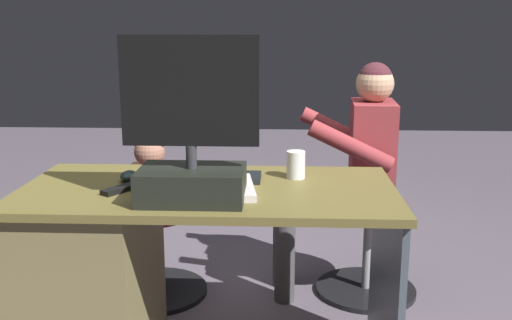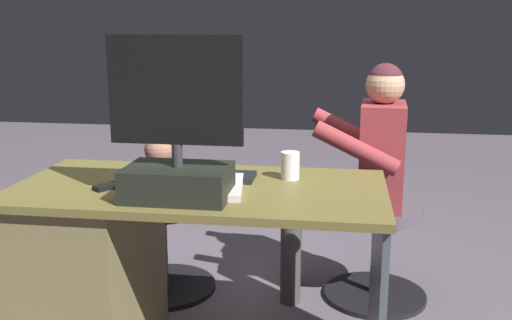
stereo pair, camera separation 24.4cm
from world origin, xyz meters
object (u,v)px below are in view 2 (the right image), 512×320
Objects in this scene: visitor_chair at (377,244)px; teddy_bear at (161,170)px; monitor at (177,153)px; computer_mouse at (126,172)px; office_chair_teddy at (163,238)px; desk at (113,269)px; person at (359,165)px; tv_remote at (114,185)px; keyboard at (200,176)px; cup at (290,166)px.

teddy_bear is at bearing 2.80° from visitor_chair.
monitor is 0.39m from computer_mouse.
desk is at bearing 91.47° from office_chair_teddy.
office_chair_teddy is 0.45× the size of person.
tv_remote is at bearing 95.09° from office_chair_teddy.
monitor is at bearing 111.47° from teddy_bear.
teddy_bear is at bearing -59.64° from keyboard.
computer_mouse is at bearing -52.36° from tv_remote.
teddy_bear is 0.96m from person.
teddy_bear reaches higher than desk.
tv_remote is at bearing 32.34° from keyboard.
tv_remote is 1.20m from person.
office_chair_teddy is (0.34, -0.57, -0.49)m from keyboard.
teddy_bear reaches higher than computer_mouse.
desk reaches higher than office_chair_teddy.
cup is (-0.34, -0.04, 0.04)m from keyboard.
cup is 0.89m from teddy_bear.
desk is 0.38m from computer_mouse.
keyboard is 2.80× the size of tv_remote.
cup is at bearing 57.75° from visitor_chair.
desk is 9.00× the size of tv_remote.
person reaches higher than tv_remote.
computer_mouse is at bearing -40.79° from monitor.
office_chair_teddy is 1.55× the size of teddy_bear.
computer_mouse is 0.19× the size of visitor_chair.
computer_mouse is at bearing 95.35° from office_chair_teddy.
cup is (-0.63, -0.06, 0.03)m from computer_mouse.
tv_remote is 0.29× the size of office_chair_teddy.
keyboard is at bearing -174.84° from computer_mouse.
cup is 0.65m from tv_remote.
person reaches higher than office_chair_teddy.
teddy_bear is at bearing -51.37° from tv_remote.
keyboard reaches higher than desk.
tv_remote is at bearing -18.84° from monitor.
computer_mouse is at bearing 95.25° from teddy_bear.
person is at bearing -124.97° from monitor.
desk is 1.22m from person.
computer_mouse is 0.63m from cup.
monitor is 1.04× the size of office_chair_teddy.
person is at bearing 3.44° from visitor_chair.
computer_mouse is at bearing 33.34° from visitor_chair.
computer_mouse is 0.18× the size of office_chair_teddy.
keyboard is 0.82m from office_chair_teddy.
monitor is at bearing -165.22° from tv_remote.
computer_mouse is 1.12m from person.
person is (0.10, 0.01, 0.40)m from visitor_chair.
desk is 4.02× the size of teddy_bear.
desk is at bearing 91.45° from teddy_bear.
monitor is 0.47× the size of person.
tv_remote is (0.27, 0.17, -0.00)m from keyboard.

